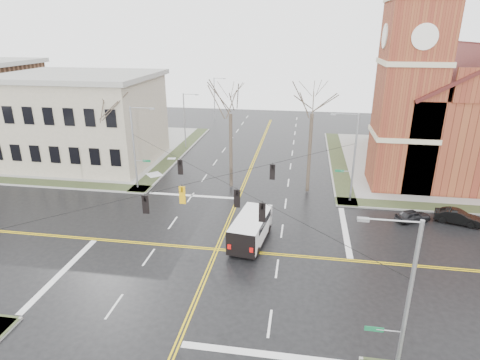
# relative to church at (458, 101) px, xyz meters

# --- Properties ---
(ground) EXTENTS (120.00, 120.00, 0.00)m
(ground) POSITION_rel_church_xyz_m (-24.76, -24.78, -8.43)
(ground) COLOR black
(ground) RESTS_ON ground
(sidewalks) EXTENTS (80.00, 80.00, 0.17)m
(sidewalks) POSITION_rel_church_xyz_m (-24.76, -24.78, -8.36)
(sidewalks) COLOR gray
(sidewalks) RESTS_ON ground
(road_markings) EXTENTS (100.00, 100.00, 0.01)m
(road_markings) POSITION_rel_church_xyz_m (-24.76, -24.78, -8.43)
(road_markings) COLOR gold
(road_markings) RESTS_ON ground
(church) EXTENTS (24.28, 27.48, 27.50)m
(church) POSITION_rel_church_xyz_m (0.00, 0.00, 0.00)
(church) COLOR maroon
(church) RESTS_ON ground
(civic_building_a) EXTENTS (18.00, 14.00, 11.00)m
(civic_building_a) POSITION_rel_church_xyz_m (-46.76, -4.78, -2.93)
(civic_building_a) COLOR gray
(civic_building_a) RESTS_ON ground
(signal_pole_ne) EXTENTS (2.75, 0.22, 9.00)m
(signal_pole_ne) POSITION_rel_church_xyz_m (-13.44, -13.28, -3.48)
(signal_pole_ne) COLOR gray
(signal_pole_ne) RESTS_ON ground
(signal_pole_nw) EXTENTS (2.75, 0.22, 9.00)m
(signal_pole_nw) POSITION_rel_church_xyz_m (-36.09, -13.28, -3.48)
(signal_pole_nw) COLOR gray
(signal_pole_nw) RESTS_ON ground
(signal_pole_se) EXTENTS (2.75, 0.22, 9.00)m
(signal_pole_se) POSITION_rel_church_xyz_m (-13.44, -36.28, -3.48)
(signal_pole_se) COLOR gray
(signal_pole_se) RESTS_ON ground
(span_wires) EXTENTS (23.02, 23.02, 0.03)m
(span_wires) POSITION_rel_church_xyz_m (-24.76, -24.78, -2.23)
(span_wires) COLOR black
(span_wires) RESTS_ON ground
(traffic_signals) EXTENTS (8.21, 8.26, 1.30)m
(traffic_signals) POSITION_rel_church_xyz_m (-24.76, -25.45, -2.98)
(traffic_signals) COLOR black
(traffic_signals) RESTS_ON ground
(streetlight_north_a) EXTENTS (2.30, 0.20, 8.00)m
(streetlight_north_a) POSITION_rel_church_xyz_m (-35.42, 3.22, -3.97)
(streetlight_north_a) COLOR gray
(streetlight_north_a) RESTS_ON ground
(streetlight_north_b) EXTENTS (2.30, 0.20, 8.00)m
(streetlight_north_b) POSITION_rel_church_xyz_m (-35.42, 23.22, -3.97)
(streetlight_north_b) COLOR gray
(streetlight_north_b) RESTS_ON ground
(cargo_van) EXTENTS (3.13, 6.28, 2.29)m
(cargo_van) POSITION_rel_church_xyz_m (-22.19, -22.98, -7.08)
(cargo_van) COLOR white
(cargo_van) RESTS_ON ground
(parked_car_a) EXTENTS (3.51, 2.54, 1.11)m
(parked_car_a) POSITION_rel_church_xyz_m (-7.99, -16.97, -7.88)
(parked_car_a) COLOR black
(parked_car_a) RESTS_ON ground
(parked_car_b) EXTENTS (4.12, 2.47, 1.28)m
(parked_car_b) POSITION_rel_church_xyz_m (-4.09, -16.73, -7.79)
(parked_car_b) COLOR black
(parked_car_b) RESTS_ON ground
(tree_nw_far) EXTENTS (4.00, 4.00, 10.99)m
(tree_nw_far) POSITION_rel_church_xyz_m (-39.65, -11.10, -0.47)
(tree_nw_far) COLOR #372A23
(tree_nw_far) RESTS_ON ground
(tree_nw_near) EXTENTS (4.00, 4.00, 12.23)m
(tree_nw_near) POSITION_rel_church_xyz_m (-26.05, -11.27, 0.41)
(tree_nw_near) COLOR #372A23
(tree_nw_near) RESTS_ON ground
(tree_ne) EXTENTS (4.00, 4.00, 12.69)m
(tree_ne) POSITION_rel_church_xyz_m (-17.62, -11.33, 0.74)
(tree_ne) COLOR #372A23
(tree_ne) RESTS_ON ground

